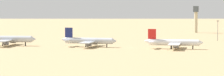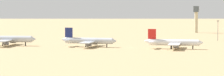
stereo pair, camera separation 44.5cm
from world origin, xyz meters
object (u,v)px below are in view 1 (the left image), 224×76
(parked_jet_navy_1, at_px, (6,39))
(parked_jet_red_3, at_px, (173,42))
(light_pole_mid, at_px, (218,29))
(parked_jet_navy_2, at_px, (88,41))
(control_tower, at_px, (196,17))

(parked_jet_navy_1, height_order, parked_jet_red_3, parked_jet_navy_1)
(parked_jet_navy_1, distance_m, light_pole_mid, 158.46)
(parked_jet_navy_2, bearing_deg, light_pole_mid, 44.62)
(light_pole_mid, bearing_deg, control_tower, 102.13)
(parked_jet_navy_1, relative_size, parked_jet_red_3, 1.12)
(parked_jet_navy_2, distance_m, control_tower, 197.94)
(control_tower, height_order, light_pole_mid, control_tower)
(parked_jet_red_3, bearing_deg, parked_jet_navy_2, 175.66)
(control_tower, bearing_deg, parked_jet_red_3, -90.20)
(light_pole_mid, bearing_deg, parked_jet_navy_2, -136.27)
(light_pole_mid, bearing_deg, parked_jet_red_3, -107.38)
(parked_jet_navy_1, relative_size, parked_jet_navy_2, 1.11)
(parked_jet_navy_1, height_order, light_pole_mid, light_pole_mid)
(parked_jet_navy_1, distance_m, parked_jet_red_3, 112.45)
(parked_jet_navy_1, bearing_deg, parked_jet_navy_2, -4.19)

